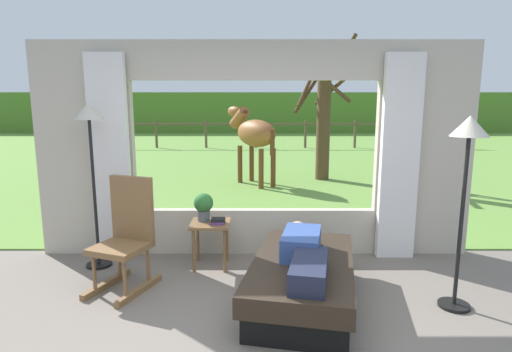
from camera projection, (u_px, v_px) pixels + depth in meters
back_wall_with_window at (256, 153)px, 4.97m from camera, size 5.20×0.12×2.55m
curtain_panel_left at (112, 158)px, 4.85m from camera, size 0.44×0.10×2.40m
curtain_panel_right at (401, 159)px, 4.84m from camera, size 0.44×0.10×2.40m
outdoor_pasture_lawn at (257, 150)px, 15.92m from camera, size 36.00×21.68×0.02m
distant_hill_ridge at (257, 113)px, 25.40m from camera, size 36.00×2.00×2.40m
recliner_sofa at (304, 281)px, 3.85m from camera, size 1.22×1.84×0.42m
reclining_person at (305, 251)px, 3.75m from camera, size 0.45×1.43×0.22m
rocking_chair at (128, 234)px, 4.15m from camera, size 0.68×0.80×1.12m
side_table at (212, 230)px, 4.68m from camera, size 0.44×0.44×0.52m
potted_plant at (205, 205)px, 4.69m from camera, size 0.22×0.22×0.32m
book_stack at (219, 221)px, 4.60m from camera, size 0.16×0.14×0.06m
floor_lamp_left at (92, 136)px, 4.50m from camera, size 0.32×0.32×1.84m
floor_lamp_right at (469, 155)px, 3.56m from camera, size 0.32×0.32×1.74m
horse at (255, 134)px, 9.19m from camera, size 1.32×1.68×1.73m
pasture_tree at (325, 114)px, 9.74m from camera, size 1.41×1.28×3.35m
pasture_fence_line at (257, 130)px, 16.65m from camera, size 16.10×0.10×1.10m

